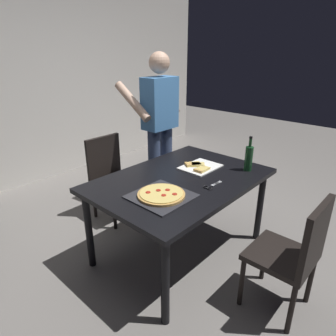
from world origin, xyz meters
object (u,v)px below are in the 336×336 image
at_px(dining_table, 181,186).
at_px(kitchen_scissors, 211,186).
at_px(person_serving_pizza, 159,124).
at_px(wine_bottle, 249,158).
at_px(pepperoni_pizza_on_tray, 161,195).
at_px(chair_far_side, 111,173).
at_px(chair_near_camera, 295,251).

distance_m(dining_table, kitchen_scissors, 0.30).
bearing_deg(person_serving_pizza, wine_bottle, -90.16).
bearing_deg(kitchen_scissors, person_serving_pizza, 64.24).
bearing_deg(pepperoni_pizza_on_tray, wine_bottle, -13.48).
bearing_deg(kitchen_scissors, dining_table, 95.19).
height_order(chair_far_side, wine_bottle, wine_bottle).
bearing_deg(kitchen_scissors, chair_far_side, 91.17).
distance_m(pepperoni_pizza_on_tray, wine_bottle, 0.94).
relative_size(chair_far_side, wine_bottle, 2.85).
relative_size(chair_near_camera, kitchen_scissors, 4.62).
height_order(dining_table, pepperoni_pizza_on_tray, pepperoni_pizza_on_tray).
xyz_separation_m(chair_far_side, kitchen_scissors, (0.03, -1.29, 0.24)).
bearing_deg(chair_far_side, person_serving_pizza, -22.01).
xyz_separation_m(dining_table, kitchen_scissors, (0.03, -0.29, 0.08)).
bearing_deg(dining_table, kitchen_scissors, -84.81).
bearing_deg(dining_table, chair_far_side, 90.00).
relative_size(chair_far_side, person_serving_pizza, 0.51).
relative_size(person_serving_pizza, pepperoni_pizza_on_tray, 4.21).
relative_size(dining_table, person_serving_pizza, 0.86).
bearing_deg(person_serving_pizza, chair_far_side, 157.99).
distance_m(chair_far_side, kitchen_scissors, 1.32).
bearing_deg(wine_bottle, pepperoni_pizza_on_tray, 166.52).
height_order(chair_near_camera, pepperoni_pizza_on_tray, chair_near_camera).
bearing_deg(pepperoni_pizza_on_tray, chair_near_camera, -67.69).
height_order(pepperoni_pizza_on_tray, kitchen_scissors, pepperoni_pizza_on_tray).
xyz_separation_m(dining_table, chair_far_side, (0.00, 1.00, -0.17)).
bearing_deg(dining_table, pepperoni_pizza_on_tray, -162.40).
xyz_separation_m(dining_table, chair_near_camera, (-0.00, -1.00, -0.17)).
height_order(person_serving_pizza, kitchen_scissors, person_serving_pizza).
height_order(dining_table, chair_near_camera, chair_near_camera).
distance_m(chair_far_side, wine_bottle, 1.49).
height_order(chair_near_camera, wine_bottle, wine_bottle).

